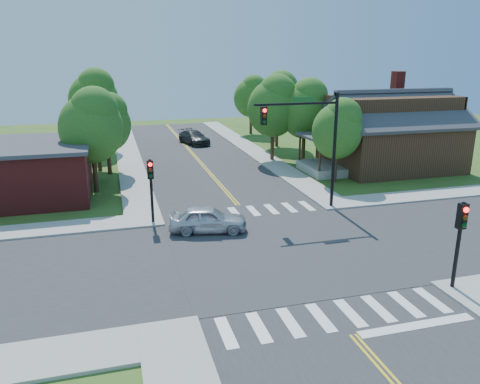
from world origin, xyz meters
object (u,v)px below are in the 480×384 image
object	(u,v)px
signal_pole_nw	(151,179)
house_ne	(390,129)
signal_pole_se	(461,230)
car_silver	(208,220)
car_dgrey	(194,138)
signal_mast_ne	(310,133)

from	to	relation	value
signal_pole_nw	house_ne	bearing A→B (deg)	22.69
signal_pole_se	car_silver	bearing A→B (deg)	132.69
signal_pole_se	car_dgrey	distance (m)	35.44
signal_mast_ne	car_dgrey	distance (m)	24.41
signal_mast_ne	car_silver	size ratio (longest dim) A/B	1.61
signal_pole_se	house_ne	world-z (taller)	house_ne
signal_pole_nw	car_silver	world-z (taller)	signal_pole_nw
signal_pole_se	house_ne	xyz separation A→B (m)	(9.51, 19.86, 0.67)
car_silver	signal_pole_se	bearing A→B (deg)	-124.65
signal_pole_se	car_dgrey	xyz separation A→B (m)	(-4.54, 35.10, -1.95)
signal_pole_se	signal_pole_nw	xyz separation A→B (m)	(-11.20, 11.20, 0.00)
car_dgrey	house_ne	bearing A→B (deg)	-62.73
house_ne	car_dgrey	bearing A→B (deg)	132.67
signal_mast_ne	signal_pole_nw	world-z (taller)	signal_mast_ne
house_ne	signal_pole_nw	bearing A→B (deg)	-157.31
signal_mast_ne	car_silver	xyz separation A→B (m)	(-6.73, -2.09, -4.13)
signal_mast_ne	car_dgrey	bearing A→B (deg)	96.80
signal_pole_nw	car_dgrey	distance (m)	24.88
house_ne	car_silver	distance (m)	21.05
signal_pole_nw	house_ne	xyz separation A→B (m)	(20.71, 8.66, 0.67)
signal_pole_se	signal_pole_nw	world-z (taller)	same
signal_pole_se	car_dgrey	bearing A→B (deg)	97.37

